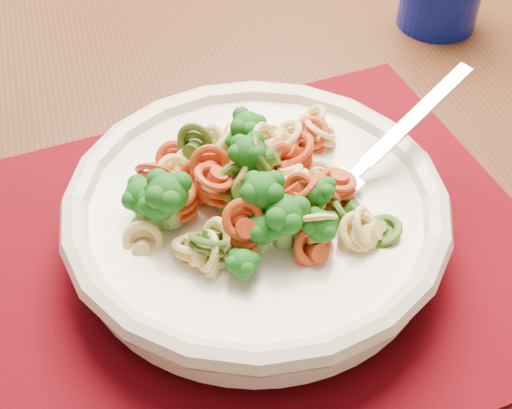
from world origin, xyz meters
TOP-DOWN VIEW (x-y plane):
  - dining_table at (-0.22, -0.76)m, footprint 1.44×1.18m
  - placemat at (-0.29, -0.85)m, footprint 0.52×0.45m
  - pasta_bowl at (-0.27, -0.84)m, footprint 0.28×0.28m
  - pasta_broccoli_heap at (-0.27, -0.84)m, footprint 0.23×0.23m
  - fork at (-0.21, -0.87)m, footprint 0.18×0.03m

SIDE VIEW (x-z plane):
  - dining_table at x=-0.22m, z-range 0.26..1.04m
  - placemat at x=-0.29m, z-range 0.78..0.78m
  - pasta_bowl at x=-0.27m, z-range 0.79..0.84m
  - fork at x=-0.21m, z-range 0.79..0.86m
  - pasta_broccoli_heap at x=-0.27m, z-range 0.80..0.86m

